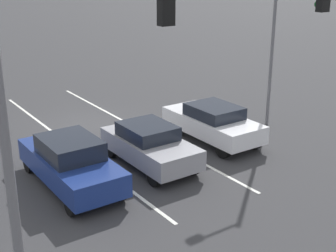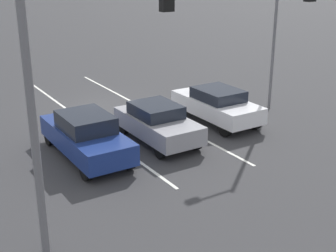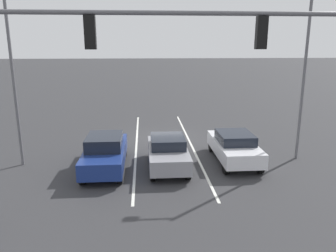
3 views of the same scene
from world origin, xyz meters
TOP-DOWN VIEW (x-y plane):
  - ground_plane at (0.00, 0.00)m, footprint 240.00×240.00m
  - lane_stripe_left_divider at (-1.60, 1.51)m, footprint 0.12×15.03m
  - lane_stripe_center_divider at (1.60, 1.51)m, footprint 0.12×15.03m
  - car_navy_rightlane_front at (2.97, 5.14)m, footprint 1.82×4.69m
  - car_white_leftlane_front at (-3.32, 4.63)m, footprint 1.84×4.41m
  - car_gray_midlane_front at (0.03, 5.22)m, footprint 1.80×4.05m
  - traffic_signal_gantry at (2.64, 10.02)m, footprint 11.75×0.37m
  - street_lamp_right_shoulder at (6.87, 4.33)m, footprint 2.00×0.24m
  - street_lamp_left_shoulder at (-6.49, 4.41)m, footprint 1.86×0.24m

SIDE VIEW (x-z plane):
  - ground_plane at x=0.00m, z-range 0.00..0.00m
  - lane_stripe_left_divider at x=-1.60m, z-range 0.00..0.01m
  - lane_stripe_center_divider at x=1.60m, z-range 0.00..0.01m
  - car_gray_midlane_front at x=0.03m, z-range 0.03..1.52m
  - car_white_leftlane_front at x=-3.32m, z-range 0.04..1.55m
  - car_navy_rightlane_front at x=2.97m, z-range 0.00..1.63m
  - street_lamp_left_shoulder at x=-6.49m, z-range 0.61..8.97m
  - street_lamp_right_shoulder at x=6.87m, z-range 0.63..8.99m
  - traffic_signal_gantry at x=2.64m, z-range 1.67..8.74m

